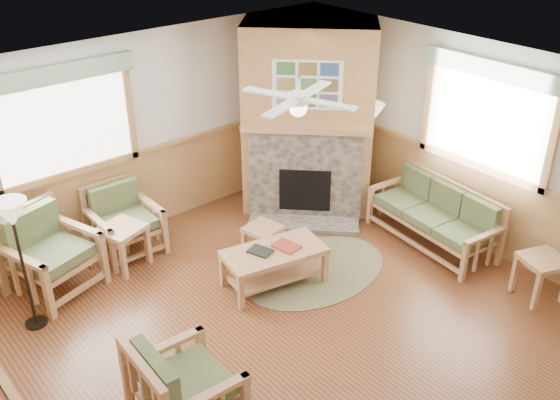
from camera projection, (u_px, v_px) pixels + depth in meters
floor at (293, 325)px, 6.91m from camera, size 6.00×6.00×0.01m
ceiling at (296, 90)px, 5.63m from camera, size 6.00×6.00×0.01m
wall_back at (146, 134)px, 8.30m from camera, size 6.00×0.02×2.70m
wall_right at (471, 145)px, 7.97m from camera, size 0.02×6.00×2.70m
wainscot at (293, 285)px, 6.65m from camera, size 6.00×6.00×1.10m
fireplace at (308, 118)px, 8.82m from camera, size 3.11×3.11×2.70m
window_back at (52, 61)px, 7.09m from camera, size 1.90×0.16×1.50m
window_right at (498, 57)px, 7.26m from camera, size 0.16×1.90×1.50m
ceiling_fan at (299, 80)px, 6.03m from camera, size 1.59×1.59×0.36m
sofa at (433, 216)px, 8.24m from camera, size 1.85×0.92×0.82m
armchair_back_left at (51, 253)px, 7.28m from camera, size 1.12×1.12×1.00m
armchair_back_right at (125, 221)px, 8.04m from camera, size 0.81×0.81×0.90m
armchair_left at (185, 384)px, 5.48m from camera, size 0.87×0.87×0.93m
coffee_table at (274, 267)px, 7.49m from camera, size 1.30×0.84×0.48m
end_table_chairs at (124, 247)px, 7.80m from camera, size 0.64×0.62×0.57m
end_table_sofa at (540, 277)px, 7.25m from camera, size 0.61×0.60×0.54m
footstool at (263, 239)px, 8.16m from camera, size 0.50×0.50×0.37m
braided_rug at (316, 271)px, 7.83m from camera, size 2.60×2.60×0.01m
floor_lamp_left at (23, 266)px, 6.56m from camera, size 0.44×0.44×1.55m
floor_lamp_right at (367, 159)px, 8.86m from camera, size 0.38×0.38×1.65m
book_red at (286, 245)px, 7.41m from camera, size 0.27×0.33×0.03m
book_dark at (260, 250)px, 7.32m from camera, size 0.28×0.32×0.02m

